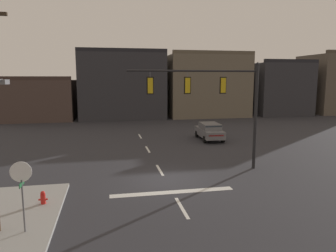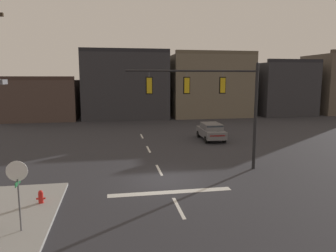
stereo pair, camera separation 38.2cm
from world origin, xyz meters
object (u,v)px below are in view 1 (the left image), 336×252
(fire_hydrant, at_px, (43,200))
(stop_sign, at_px, (21,180))
(signal_mast_near_side, at_px, (216,96))
(car_lot_nearside, at_px, (209,131))

(fire_hydrant, bearing_deg, stop_sign, -93.37)
(signal_mast_near_side, height_order, fire_hydrant, signal_mast_near_side)
(car_lot_nearside, xyz_separation_m, fire_hydrant, (-12.44, -13.65, -0.53))
(signal_mast_near_side, relative_size, stop_sign, 2.89)
(signal_mast_near_side, distance_m, fire_hydrant, 11.25)
(stop_sign, distance_m, fire_hydrant, 3.21)
(car_lot_nearside, height_order, fire_hydrant, car_lot_nearside)
(car_lot_nearside, bearing_deg, stop_sign, -127.70)
(signal_mast_near_side, distance_m, stop_sign, 12.03)
(signal_mast_near_side, height_order, stop_sign, signal_mast_near_side)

